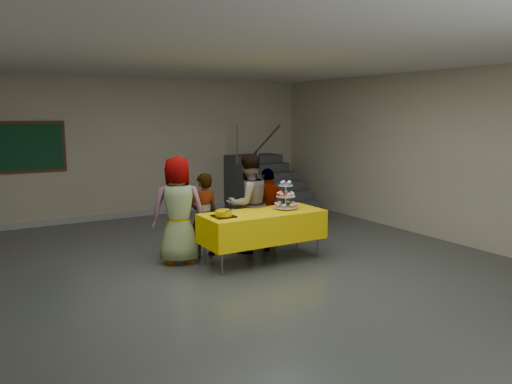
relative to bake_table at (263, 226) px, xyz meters
The scene contains 10 objects.
room_shell 1.80m from the bake_table, 128.01° to the right, with size 10.00×10.04×3.02m.
bake_table is the anchor object (origin of this frame).
cupcake_stand 0.59m from the bake_table, ahead, with size 0.38×0.38×0.44m.
bear_cake 0.72m from the bake_table, behind, with size 0.32×0.36×0.12m.
schoolchild_a 1.29m from the bake_table, 152.42° to the left, with size 0.80×0.52×1.63m, color slate.
schoolchild_b 0.97m from the bake_table, 133.17° to the left, with size 0.49×0.32×1.33m, color slate.
schoolchild_c 0.64m from the bake_table, 82.35° to the left, with size 0.78×0.61×1.60m, color slate.
schoolchild_d 0.86m from the bake_table, 51.84° to the left, with size 0.79×0.33×1.34m, color slate.
staircase 4.04m from the bake_table, 57.74° to the left, with size 1.30×2.40×2.04m.
noticeboard 5.15m from the bake_table, 122.45° to the left, with size 1.30×0.05×1.00m.
Camera 1 is at (-3.30, -5.62, 2.25)m, focal length 35.00 mm.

